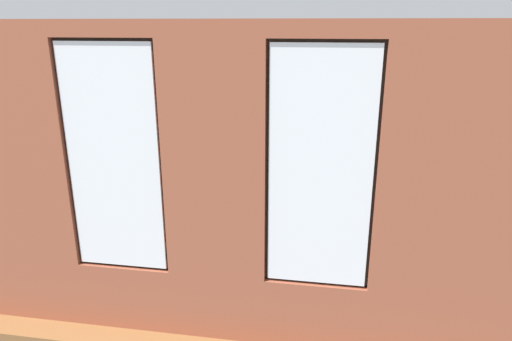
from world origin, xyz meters
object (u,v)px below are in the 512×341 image
object	(u,v)px
couch_left	(421,252)
coffee_table	(268,219)
remote_gray	(268,214)
tv_flatscreen	(89,179)
cup_ceramic	(296,211)
candle_jar	(238,213)
potted_plant_mid_room_small	(315,197)
remote_silver	(257,211)
media_console	(93,213)
potted_plant_near_tv	(91,215)
couch_by_window	(211,272)
potted_plant_between_couches	(334,246)
potted_plant_corner_near_left	(407,164)
potted_plant_beside_window_right	(50,246)
potted_plant_foreground_right	(152,160)
table_plant_small	(275,212)
potted_plant_by_left_couch	(378,205)

from	to	relation	value
couch_left	coffee_table	bearing A→B (deg)	-101.10
remote_gray	tv_flatscreen	world-z (taller)	tv_flatscreen
cup_ceramic	candle_jar	world-z (taller)	candle_jar
tv_flatscreen	candle_jar	bearing A→B (deg)	175.05
couch_left	potted_plant_mid_room_small	xyz separation A→B (m)	(1.42, -1.56, 0.06)
candle_jar	remote_silver	world-z (taller)	candle_jar
media_console	remote_gray	bearing A→B (deg)	177.99
potted_plant_near_tv	couch_by_window	bearing A→B (deg)	161.36
tv_flatscreen	potted_plant_near_tv	size ratio (longest dim) A/B	0.95
remote_silver	potted_plant_between_couches	world-z (taller)	potted_plant_between_couches
couch_by_window	cup_ceramic	world-z (taller)	couch_by_window
couch_by_window	potted_plant_mid_room_small	distance (m)	2.72
potted_plant_corner_near_left	potted_plant_beside_window_right	distance (m)	5.85
couch_left	remote_silver	distance (m)	2.32
remote_gray	potted_plant_beside_window_right	distance (m)	2.92
remote_gray	potted_plant_near_tv	size ratio (longest dim) A/B	0.17
remote_silver	potted_plant_foreground_right	world-z (taller)	potted_plant_foreground_right
coffee_table	media_console	xyz separation A→B (m)	(2.83, -0.10, -0.15)
potted_plant_near_tv	cup_ceramic	bearing A→B (deg)	-159.33
remote_gray	remote_silver	bearing A→B (deg)	-118.98
potted_plant_beside_window_right	cup_ceramic	bearing A→B (deg)	-148.66
potted_plant_beside_window_right	tv_flatscreen	bearing A→B (deg)	-76.93
potted_plant_corner_near_left	potted_plant_between_couches	world-z (taller)	potted_plant_corner_near_left
candle_jar	couch_left	bearing A→B (deg)	169.33
table_plant_small	potted_plant_foreground_right	xyz separation A→B (m)	(2.64, -2.02, 0.06)
couch_by_window	potted_plant_foreground_right	distance (m)	4.00
potted_plant_mid_room_small	potted_plant_by_left_couch	world-z (taller)	potted_plant_mid_room_small
media_console	potted_plant_between_couches	xyz separation A→B (m)	(-3.77, 1.55, 0.51)
cup_ceramic	potted_plant_foreground_right	distance (m)	3.42
remote_gray	potted_plant_by_left_couch	world-z (taller)	potted_plant_by_left_couch
potted_plant_between_couches	candle_jar	bearing A→B (deg)	-44.64
couch_by_window	tv_flatscreen	world-z (taller)	tv_flatscreen
couch_by_window	remote_gray	distance (m)	1.57
remote_silver	potted_plant_corner_near_left	size ratio (longest dim) A/B	0.14
tv_flatscreen	potted_plant_near_tv	distance (m)	1.14
couch_by_window	tv_flatscreen	distance (m)	2.90
remote_gray	media_console	world-z (taller)	media_console
media_console	potted_plant_foreground_right	world-z (taller)	potted_plant_foreground_right
remote_silver	potted_plant_by_left_couch	world-z (taller)	potted_plant_by_left_couch
candle_jar	remote_gray	world-z (taller)	candle_jar
remote_gray	potted_plant_foreground_right	bearing A→B (deg)	-129.22
cup_ceramic	candle_jar	size ratio (longest dim) A/B	0.81
couch_by_window	potted_plant_foreground_right	bearing A→B (deg)	-58.70
tv_flatscreen	potted_plant_near_tv	world-z (taller)	tv_flatscreen
cup_ceramic	potted_plant_by_left_couch	world-z (taller)	potted_plant_by_left_couch
couch_left	couch_by_window	bearing A→B (deg)	-65.26
couch_left	potted_plant_mid_room_small	distance (m)	2.11
potted_plant_near_tv	remote_gray	bearing A→B (deg)	-158.86
cup_ceramic	remote_gray	bearing A→B (deg)	17.79
table_plant_small	potted_plant_mid_room_small	size ratio (longest dim) A/B	0.33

